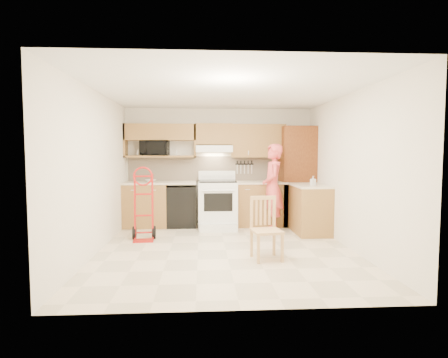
{
  "coord_description": "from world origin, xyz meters",
  "views": [
    {
      "loc": [
        -0.37,
        -5.72,
        1.55
      ],
      "look_at": [
        0.0,
        0.5,
        1.1
      ],
      "focal_mm": 29.31,
      "sensor_mm": 36.0,
      "label": 1
    }
  ],
  "objects": [
    {
      "name": "backsplash",
      "position": [
        0.0,
        2.23,
        1.2
      ],
      "size": [
        3.92,
        0.03,
        0.55
      ],
      "primitive_type": "cube",
      "color": "#C8AF92",
      "rests_on": "wall_back"
    },
    {
      "name": "bowl",
      "position": [
        -1.45,
        1.95,
        0.97
      ],
      "size": [
        0.27,
        0.27,
        0.05
      ],
      "primitive_type": "imported",
      "rotation": [
        0.0,
        0.0,
        -0.34
      ],
      "color": "white",
      "rests_on": "countertop_left"
    },
    {
      "name": "countertop_return",
      "position": [
        1.7,
        1.15,
        0.92
      ],
      "size": [
        0.63,
        1.0,
        0.04
      ],
      "primitive_type": "cube",
      "color": "beige",
      "rests_on": "cab_return_right"
    },
    {
      "name": "range_hood",
      "position": [
        -0.12,
        2.02,
        1.63
      ],
      "size": [
        0.76,
        0.46,
        0.14
      ],
      "primitive_type": "cube",
      "color": "white",
      "rests_on": "wall_back"
    },
    {
      "name": "lower_cab_left",
      "position": [
        -1.55,
        1.95,
        0.45
      ],
      "size": [
        0.9,
        0.6,
        0.9
      ],
      "primitive_type": "cube",
      "color": "olive",
      "rests_on": "ground"
    },
    {
      "name": "wall_front",
      "position": [
        0.0,
        -2.26,
        1.25
      ],
      "size": [
        4.0,
        0.02,
        2.5
      ],
      "primitive_type": "cube",
      "color": "silver",
      "rests_on": "ground"
    },
    {
      "name": "person",
      "position": [
        1.01,
        1.35,
        0.86
      ],
      "size": [
        0.45,
        0.65,
        1.72
      ],
      "primitive_type": "imported",
      "rotation": [
        0.0,
        0.0,
        -1.64
      ],
      "color": "#E64D4D",
      "rests_on": "ground"
    },
    {
      "name": "wall_right",
      "position": [
        2.01,
        0.0,
        1.25
      ],
      "size": [
        0.02,
        4.5,
        2.5
      ],
      "primitive_type": "cube",
      "color": "silver",
      "rests_on": "ground"
    },
    {
      "name": "upper_cab_left",
      "position": [
        -1.25,
        2.08,
        1.98
      ],
      "size": [
        1.5,
        0.33,
        0.34
      ],
      "primitive_type": "cube",
      "color": "olive",
      "rests_on": "wall_back"
    },
    {
      "name": "floor",
      "position": [
        0.0,
        0.0,
        -0.01
      ],
      "size": [
        4.0,
        4.5,
        0.02
      ],
      "primitive_type": "cube",
      "color": "beige",
      "rests_on": "ground"
    },
    {
      "name": "soap_bottle",
      "position": [
        1.7,
        0.98,
        1.03
      ],
      "size": [
        0.1,
        0.1,
        0.18
      ],
      "primitive_type": "imported",
      "rotation": [
        0.0,
        0.0,
        0.33
      ],
      "color": "white",
      "rests_on": "countertop_return"
    },
    {
      "name": "countertop_left",
      "position": [
        -1.25,
        1.95,
        0.92
      ],
      "size": [
        1.5,
        0.63,
        0.04
      ],
      "primitive_type": "cube",
      "color": "beige",
      "rests_on": "lower_cab_left"
    },
    {
      "name": "knife_strip",
      "position": [
        0.55,
        2.21,
        1.24
      ],
      "size": [
        0.4,
        0.05,
        0.29
      ],
      "primitive_type": null,
      "color": "black",
      "rests_on": "backsplash"
    },
    {
      "name": "countertop_right",
      "position": [
        0.83,
        1.95,
        0.92
      ],
      "size": [
        1.14,
        0.63,
        0.04
      ],
      "primitive_type": "cube",
      "color": "beige",
      "rests_on": "lower_cab_right"
    },
    {
      "name": "upper_cab_center",
      "position": [
        -0.12,
        2.08,
        1.94
      ],
      "size": [
        0.76,
        0.33,
        0.44
      ],
      "primitive_type": "cube",
      "color": "olive",
      "rests_on": "wall_back"
    },
    {
      "name": "ceiling",
      "position": [
        0.0,
        0.0,
        2.51
      ],
      "size": [
        4.0,
        4.5,
        0.02
      ],
      "primitive_type": "cube",
      "color": "white",
      "rests_on": "ground"
    },
    {
      "name": "upper_cab_right",
      "position": [
        0.83,
        2.08,
        1.8
      ],
      "size": [
        1.14,
        0.33,
        0.7
      ],
      "primitive_type": "cube",
      "color": "olive",
      "rests_on": "wall_back"
    },
    {
      "name": "wall_left",
      "position": [
        -2.01,
        0.0,
        1.25
      ],
      "size": [
        0.02,
        4.5,
        2.5
      ],
      "primitive_type": "cube",
      "color": "silver",
      "rests_on": "ground"
    },
    {
      "name": "pantry_tall",
      "position": [
        1.65,
        1.95,
        1.05
      ],
      "size": [
        0.7,
        0.6,
        2.1
      ],
      "primitive_type": "cube",
      "color": "brown",
      "rests_on": "ground"
    },
    {
      "name": "hand_truck",
      "position": [
        -1.41,
        0.74,
        0.59
      ],
      "size": [
        0.5,
        0.46,
        1.18
      ],
      "primitive_type": null,
      "rotation": [
        0.0,
        0.0,
        0.08
      ],
      "color": "red",
      "rests_on": "ground"
    },
    {
      "name": "lower_cab_right",
      "position": [
        0.83,
        1.95,
        0.45
      ],
      "size": [
        1.14,
        0.6,
        0.9
      ],
      "primitive_type": "cube",
      "color": "olive",
      "rests_on": "ground"
    },
    {
      "name": "cab_return_right",
      "position": [
        1.7,
        1.15,
        0.45
      ],
      "size": [
        0.6,
        1.0,
        0.9
      ],
      "primitive_type": "cube",
      "color": "olive",
      "rests_on": "ground"
    },
    {
      "name": "dining_chair",
      "position": [
        0.56,
        -0.55,
        0.45
      ],
      "size": [
        0.47,
        0.5,
        0.91
      ],
      "primitive_type": null,
      "rotation": [
        0.0,
        0.0,
        0.14
      ],
      "color": "tan",
      "rests_on": "ground"
    },
    {
      "name": "range",
      "position": [
        -0.06,
        1.73,
        0.58
      ],
      "size": [
        0.79,
        1.04,
        1.16
      ],
      "primitive_type": null,
      "color": "white",
      "rests_on": "ground"
    },
    {
      "name": "upper_shelf_mw",
      "position": [
        -1.25,
        2.08,
        1.47
      ],
      "size": [
        1.5,
        0.33,
        0.04
      ],
      "primitive_type": "cube",
      "color": "olive",
      "rests_on": "wall_back"
    },
    {
      "name": "dishwasher",
      "position": [
        -0.8,
        1.95,
        0.42
      ],
      "size": [
        0.6,
        0.6,
        0.85
      ],
      "primitive_type": "cube",
      "color": "black",
      "rests_on": "ground"
    },
    {
      "name": "wall_back",
      "position": [
        0.0,
        2.26,
        1.25
      ],
      "size": [
        4.0,
        0.02,
        2.5
      ],
      "primitive_type": "cube",
      "color": "silver",
      "rests_on": "ground"
    },
    {
      "name": "microwave",
      "position": [
        -1.37,
        2.08,
        1.65
      ],
      "size": [
        0.61,
        0.44,
        0.32
      ],
      "primitive_type": "imported",
      "rotation": [
        0.0,
        0.0,
        -0.09
      ],
      "color": "black",
      "rests_on": "upper_shelf_mw"
    }
  ]
}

